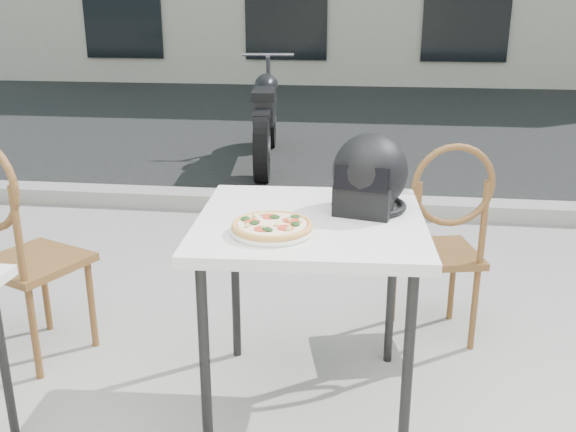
# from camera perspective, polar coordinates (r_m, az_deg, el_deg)

# --- Properties ---
(street_asphalt) EXTENTS (30.00, 8.00, 0.00)m
(street_asphalt) POSITION_cam_1_polar(r_m,az_deg,el_deg) (9.02, 7.27, 8.23)
(street_asphalt) COLOR black
(street_asphalt) RESTS_ON ground
(curb) EXTENTS (30.00, 0.25, 0.12)m
(curb) POSITION_cam_1_polar(r_m,az_deg,el_deg) (5.11, 6.82, 0.95)
(curb) COLOR gray
(curb) RESTS_ON ground
(cafe_table_main) EXTENTS (0.90, 0.90, 0.81)m
(cafe_table_main) POSITION_cam_1_polar(r_m,az_deg,el_deg) (2.45, 2.00, -1.79)
(cafe_table_main) COLOR silver
(cafe_table_main) RESTS_ON ground
(plate) EXTENTS (0.36, 0.36, 0.02)m
(plate) POSITION_cam_1_polar(r_m,az_deg,el_deg) (2.27, -1.42, -1.33)
(plate) COLOR white
(plate) RESTS_ON cafe_table_main
(pizza) EXTENTS (0.37, 0.37, 0.04)m
(pizza) POSITION_cam_1_polar(r_m,az_deg,el_deg) (2.26, -1.42, -0.82)
(pizza) COLOR #D89F4F
(pizza) RESTS_ON plate
(helmet) EXTENTS (0.36, 0.37, 0.30)m
(helmet) POSITION_cam_1_polar(r_m,az_deg,el_deg) (2.51, 7.23, 3.48)
(helmet) COLOR black
(helmet) RESTS_ON cafe_table_main
(cafe_chair_main) EXTENTS (0.46, 0.46, 1.01)m
(cafe_chair_main) POSITION_cam_1_polar(r_m,az_deg,el_deg) (3.07, 13.55, -1.56)
(cafe_chair_main) COLOR brown
(cafe_chair_main) RESTS_ON ground
(cafe_chair_side) EXTENTS (0.54, 0.54, 1.07)m
(cafe_chair_side) POSITION_cam_1_polar(r_m,az_deg,el_deg) (3.07, -23.08, -1.96)
(cafe_chair_side) COLOR brown
(cafe_chair_side) RESTS_ON ground
(motorcycle) EXTENTS (0.56, 2.15, 1.07)m
(motorcycle) POSITION_cam_1_polar(r_m,az_deg,el_deg) (6.62, -1.97, 8.76)
(motorcycle) COLOR black
(motorcycle) RESTS_ON street_asphalt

